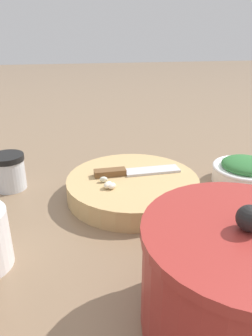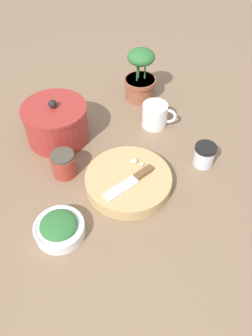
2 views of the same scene
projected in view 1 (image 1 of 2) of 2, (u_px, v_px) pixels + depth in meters
ground_plane at (137, 208)px, 0.64m from camera, size 5.00×5.00×0.00m
cutting_board at (132, 187)px, 0.67m from camera, size 0.27×0.27×0.04m
chef_knife at (132, 171)px, 0.68m from camera, size 0.18×0.04×0.01m
garlic_cloves at (108, 184)px, 0.63m from camera, size 0.03×0.05×0.01m
herb_bowl at (244, 171)px, 0.73m from camera, size 0.14×0.14×0.06m
spice_jar at (9, 172)px, 0.70m from camera, size 0.07×0.07×0.08m
honey_jar at (229, 217)px, 0.53m from camera, size 0.08×0.08×0.08m
stock_pot at (239, 279)px, 0.37m from camera, size 0.22×0.22×0.16m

